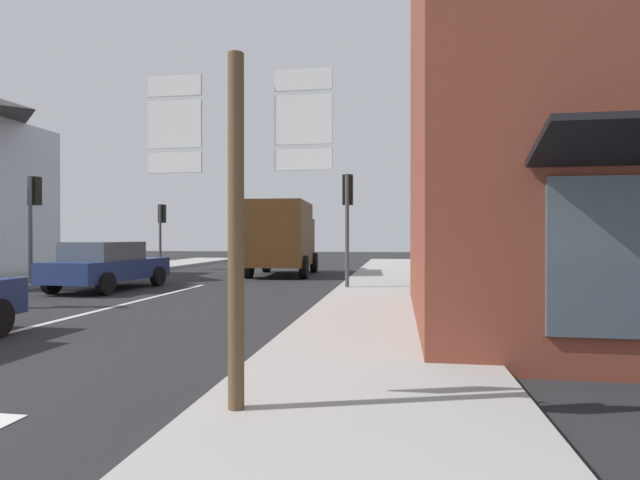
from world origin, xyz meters
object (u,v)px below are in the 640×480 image
(delivery_truck, at_px, (283,236))
(route_sign_post, at_px, (237,203))
(traffic_light_near_left, at_px, (34,205))
(traffic_light_far_left, at_px, (162,221))
(traffic_light_near_right, at_px, (348,205))
(sedan_far, at_px, (107,265))

(delivery_truck, height_order, route_sign_post, route_sign_post)
(delivery_truck, relative_size, traffic_light_near_left, 1.44)
(traffic_light_far_left, distance_m, traffic_light_near_right, 12.90)
(traffic_light_near_left, bearing_deg, traffic_light_far_left, 90.00)
(traffic_light_near_left, bearing_deg, traffic_light_near_right, 3.13)
(traffic_light_near_left, distance_m, traffic_light_near_right, 9.99)
(sedan_far, distance_m, traffic_light_near_left, 3.27)
(route_sign_post, height_order, traffic_light_far_left, traffic_light_far_left)
(traffic_light_far_left, xyz_separation_m, traffic_light_near_left, (0.00, -8.71, 0.24))
(traffic_light_near_left, xyz_separation_m, traffic_light_near_right, (9.98, 0.54, -0.05))
(sedan_far, distance_m, traffic_light_near_right, 7.56)
(sedan_far, relative_size, traffic_light_near_right, 1.24)
(delivery_truck, bearing_deg, sedan_far, -122.00)
(sedan_far, bearing_deg, delivery_truck, 58.00)
(route_sign_post, bearing_deg, delivery_truck, 101.80)
(route_sign_post, bearing_deg, traffic_light_near_right, 90.63)
(route_sign_post, relative_size, traffic_light_far_left, 1.00)
(traffic_light_near_left, bearing_deg, delivery_truck, 42.70)
(delivery_truck, xyz_separation_m, route_sign_post, (3.42, -16.34, 0.26))
(delivery_truck, xyz_separation_m, traffic_light_far_left, (-6.68, 2.55, 0.73))
(route_sign_post, bearing_deg, sedan_far, 126.71)
(sedan_far, height_order, traffic_light_near_right, traffic_light_near_right)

